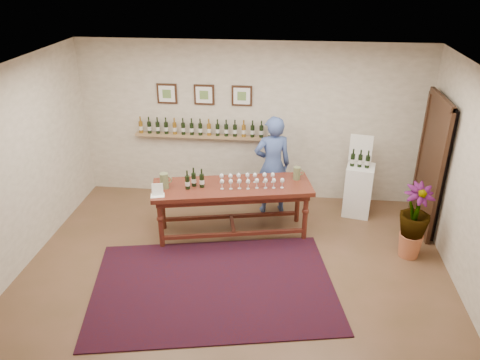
# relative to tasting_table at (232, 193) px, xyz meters

# --- Properties ---
(ground) EXTENTS (6.00, 6.00, 0.00)m
(ground) POSITION_rel_tasting_table_xyz_m (0.15, -1.10, -0.73)
(ground) COLOR brown
(ground) RESTS_ON ground
(room_shell) EXTENTS (6.00, 6.00, 6.00)m
(room_shell) POSITION_rel_tasting_table_xyz_m (2.26, 0.76, 0.39)
(room_shell) COLOR beige
(room_shell) RESTS_ON ground
(rug) EXTENTS (3.56, 2.72, 0.02)m
(rug) POSITION_rel_tasting_table_xyz_m (-0.09, -1.37, -0.72)
(rug) COLOR #440C0C
(rug) RESTS_ON ground
(tasting_table) EXTENTS (2.53, 1.26, 0.86)m
(tasting_table) POSITION_rel_tasting_table_xyz_m (0.00, 0.00, 0.00)
(tasting_table) COLOR #4F1813
(tasting_table) RESTS_ON ground
(table_glasses) EXTENTS (1.24, 0.47, 0.17)m
(table_glasses) POSITION_rel_tasting_table_xyz_m (0.23, 0.02, 0.21)
(table_glasses) COLOR silver
(table_glasses) RESTS_ON tasting_table
(table_bottles) EXTENTS (0.29, 0.23, 0.27)m
(table_bottles) POSITION_rel_tasting_table_xyz_m (-0.56, -0.12, 0.27)
(table_bottles) COLOR black
(table_bottles) RESTS_ON tasting_table
(pitcher_left) EXTENTS (0.16, 0.16, 0.24)m
(pitcher_left) POSITION_rel_tasting_table_xyz_m (-1.00, -0.20, 0.25)
(pitcher_left) COLOR #656E44
(pitcher_left) RESTS_ON tasting_table
(pitcher_right) EXTENTS (0.16, 0.16, 0.21)m
(pitcher_right) POSITION_rel_tasting_table_xyz_m (0.98, 0.33, 0.23)
(pitcher_right) COLOR #656E44
(pitcher_right) RESTS_ON tasting_table
(menu_card) EXTENTS (0.23, 0.19, 0.18)m
(menu_card) POSITION_rel_tasting_table_xyz_m (-1.04, -0.44, 0.22)
(menu_card) COLOR white
(menu_card) RESTS_ON tasting_table
(display_pedestal) EXTENTS (0.52, 0.52, 0.88)m
(display_pedestal) POSITION_rel_tasting_table_xyz_m (2.04, 0.88, -0.29)
(display_pedestal) COLOR white
(display_pedestal) RESTS_ON ground
(pedestal_bottles) EXTENTS (0.34, 0.15, 0.33)m
(pedestal_bottles) POSITION_rel_tasting_table_xyz_m (2.01, 0.86, 0.32)
(pedestal_bottles) COLOR black
(pedestal_bottles) RESTS_ON display_pedestal
(info_sign) EXTENTS (0.37, 0.09, 0.51)m
(info_sign) POSITION_rel_tasting_table_xyz_m (2.03, 1.04, 0.41)
(info_sign) COLOR white
(info_sign) RESTS_ON display_pedestal
(potted_plant) EXTENTS (0.64, 0.64, 1.00)m
(potted_plant) POSITION_rel_tasting_table_xyz_m (2.67, -0.33, -0.15)
(potted_plant) COLOR #B5603C
(potted_plant) RESTS_ON ground
(person) EXTENTS (0.71, 0.56, 1.72)m
(person) POSITION_rel_tasting_table_xyz_m (0.58, 0.82, 0.13)
(person) COLOR #3E5594
(person) RESTS_ON ground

